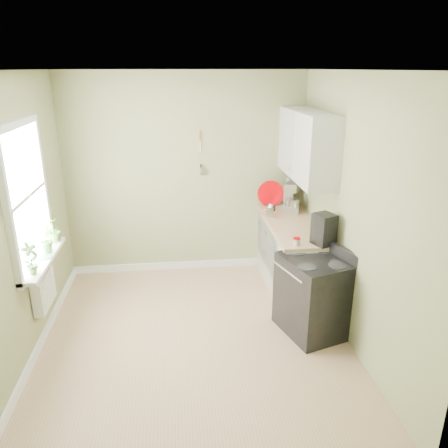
{
  "coord_description": "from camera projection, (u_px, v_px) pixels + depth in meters",
  "views": [
    {
      "loc": [
        -0.15,
        -3.94,
        2.72
      ],
      "look_at": [
        0.37,
        0.55,
        1.1
      ],
      "focal_mm": 35.0,
      "sensor_mm": 36.0,
      "label": 1
    }
  ],
  "objects": [
    {
      "name": "wall_utensils",
      "position": [
        201.0,
        160.0,
        5.78
      ],
      "size": [
        0.02,
        0.14,
        0.58
      ],
      "color": "tan",
      "rests_on": "wall_back"
    },
    {
      "name": "plant_a",
      "position": [
        30.0,
        259.0,
        4.01
      ],
      "size": [
        0.2,
        0.21,
        0.33
      ],
      "primitive_type": "imported",
      "rotation": [
        0.0,
        0.0,
        0.89
      ],
      "color": "#416B2C",
      "rests_on": "window_sill"
    },
    {
      "name": "wall_left",
      "position": [
        16.0,
        226.0,
        3.99
      ],
      "size": [
        0.02,
        3.6,
        2.7
      ],
      "primitive_type": "cube",
      "color": "#8F9565",
      "rests_on": "floor"
    },
    {
      "name": "radiator",
      "position": [
        44.0,
        291.0,
        4.5
      ],
      "size": [
        0.12,
        0.5,
        0.35
      ],
      "primitive_type": "cube",
      "color": "white",
      "rests_on": "wall_left"
    },
    {
      "name": "wall_right",
      "position": [
        354.0,
        214.0,
        4.33
      ],
      "size": [
        0.02,
        3.6,
        2.7
      ],
      "primitive_type": "cube",
      "color": "#8F9565",
      "rests_on": "floor"
    },
    {
      "name": "red_tray",
      "position": [
        271.0,
        194.0,
        5.98
      ],
      "size": [
        0.36,
        0.06,
        0.36
      ],
      "primitive_type": "cylinder",
      "rotation": [
        1.45,
        0.0,
        -0.01
      ],
      "color": "#A90005",
      "rests_on": "countertop"
    },
    {
      "name": "window",
      "position": [
        26.0,
        196.0,
        4.2
      ],
      "size": [
        0.06,
        1.14,
        1.44
      ],
      "color": "white",
      "rests_on": "wall_left"
    },
    {
      "name": "stand_mixer",
      "position": [
        291.0,
        197.0,
        5.82
      ],
      "size": [
        0.31,
        0.39,
        0.43
      ],
      "color": "#B2B2B7",
      "rests_on": "countertop"
    },
    {
      "name": "window_sill",
      "position": [
        44.0,
        259.0,
        4.44
      ],
      "size": [
        0.18,
        1.14,
        0.04
      ],
      "primitive_type": "cube",
      "color": "white",
      "rests_on": "wall_left"
    },
    {
      "name": "plant_c",
      "position": [
        53.0,
        230.0,
        4.8
      ],
      "size": [
        0.21,
        0.21,
        0.28
      ],
      "primitive_type": "imported",
      "rotation": [
        0.0,
        0.0,
        4.25
      ],
      "color": "#416B2C",
      "rests_on": "window_sill"
    },
    {
      "name": "coffee_maker",
      "position": [
        324.0,
        230.0,
        4.69
      ],
      "size": [
        0.26,
        0.27,
        0.34
      ],
      "color": "black",
      "rests_on": "countertop"
    },
    {
      "name": "stove",
      "position": [
        314.0,
        295.0,
        4.65
      ],
      "size": [
        0.8,
        0.84,
        0.97
      ],
      "color": "black",
      "rests_on": "floor"
    },
    {
      "name": "kettle",
      "position": [
        270.0,
        210.0,
        5.59
      ],
      "size": [
        0.17,
        0.1,
        0.17
      ],
      "color": "silver",
      "rests_on": "countertop"
    },
    {
      "name": "upper_cabinets",
      "position": [
        307.0,
        145.0,
        5.17
      ],
      "size": [
        0.35,
        1.4,
        0.8
      ],
      "primitive_type": "cube",
      "color": "silver",
      "rests_on": "wall_right"
    },
    {
      "name": "floor",
      "position": [
        195.0,
        341.0,
        4.62
      ],
      "size": [
        3.2,
        3.6,
        0.02
      ],
      "primitive_type": "cube",
      "color": "#A27E5A",
      "rests_on": "ground"
    },
    {
      "name": "base_cabinets",
      "position": [
        293.0,
        258.0,
        5.54
      ],
      "size": [
        0.6,
        1.6,
        0.87
      ],
      "primitive_type": "cube",
      "color": "silver",
      "rests_on": "floor"
    },
    {
      "name": "jar",
      "position": [
        297.0,
        242.0,
        4.7
      ],
      "size": [
        0.08,
        0.08,
        0.09
      ],
      "color": "#ACA188",
      "rests_on": "countertop"
    },
    {
      "name": "ceiling",
      "position": [
        188.0,
        69.0,
        3.7
      ],
      "size": [
        3.2,
        3.6,
        0.02
      ],
      "primitive_type": "cube",
      "color": "white",
      "rests_on": "wall_back"
    },
    {
      "name": "plant_b",
      "position": [
        46.0,
        239.0,
        4.52
      ],
      "size": [
        0.16,
        0.18,
        0.28
      ],
      "primitive_type": "imported",
      "rotation": [
        0.0,
        0.0,
        1.78
      ],
      "color": "#416B2C",
      "rests_on": "window_sill"
    },
    {
      "name": "wall_back",
      "position": [
        186.0,
        176.0,
        5.85
      ],
      "size": [
        3.2,
        0.02,
        2.7
      ],
      "primitive_type": "cube",
      "color": "#8F9565",
      "rests_on": "floor"
    },
    {
      "name": "countertop",
      "position": [
        294.0,
        225.0,
        5.39
      ],
      "size": [
        0.64,
        1.6,
        0.04
      ],
      "primitive_type": "cube",
      "color": "tan",
      "rests_on": "base_cabinets"
    }
  ]
}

